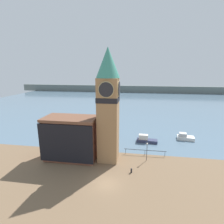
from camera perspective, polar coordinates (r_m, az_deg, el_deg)
ground_plane at (r=28.99m, az=-1.73°, el=-22.38°), size 160.00×160.00×0.00m
water at (r=95.25m, az=6.09°, el=3.36°), size 160.00×120.00×0.00m
far_shoreline at (r=134.47m, az=7.00°, el=7.45°), size 180.00×3.00×5.00m
pier_railing at (r=37.10m, az=10.73°, el=-12.31°), size 8.52×0.08×1.09m
clock_tower at (r=31.52m, az=-1.26°, el=2.74°), size 4.20×4.20×20.84m
pier_building at (r=35.03m, az=-13.30°, el=-8.25°), size 10.15×5.55×8.32m
boat_near at (r=43.27m, az=10.97°, el=-8.81°), size 4.99×2.01×1.86m
boat_far at (r=47.68m, az=22.73°, el=-7.58°), size 4.25×2.66×1.63m
mooring_bollard_near at (r=31.37m, az=6.35°, el=-18.40°), size 0.30×0.30×0.81m
lamp_post at (r=34.33m, az=11.36°, el=-11.49°), size 0.32×0.32×3.69m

